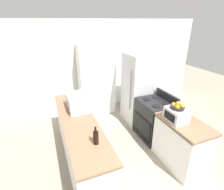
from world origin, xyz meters
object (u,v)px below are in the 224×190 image
at_px(toaster_oven, 176,115).
at_px(wine_bottle, 96,137).
at_px(pantry_cabinet, 96,80).
at_px(stove, 154,119).
at_px(microwave, 78,102).
at_px(fruit_bowl, 178,106).
at_px(refrigerator, 138,89).

bearing_deg(toaster_oven, wine_bottle, -177.15).
relative_size(pantry_cabinet, stove, 1.87).
bearing_deg(microwave, fruit_bowl, -34.91).
height_order(pantry_cabinet, wine_bottle, pantry_cabinet).
bearing_deg(microwave, stove, -9.91).
relative_size(microwave, wine_bottle, 1.90).
xyz_separation_m(refrigerator, toaster_oven, (-0.15, -1.59, 0.11)).
relative_size(refrigerator, microwave, 3.40).
bearing_deg(wine_bottle, refrigerator, 45.06).
bearing_deg(pantry_cabinet, fruit_bowl, -73.70).
xyz_separation_m(pantry_cabinet, fruit_bowl, (0.72, -2.45, 0.19)).
height_order(stove, refrigerator, refrigerator).
bearing_deg(wine_bottle, stove, 27.78).
relative_size(stove, microwave, 1.99).
bearing_deg(pantry_cabinet, microwave, -120.59).
height_order(pantry_cabinet, fruit_bowl, pantry_cabinet).
bearing_deg(refrigerator, toaster_oven, -95.57).
xyz_separation_m(pantry_cabinet, refrigerator, (0.86, -0.88, -0.08)).
height_order(stove, microwave, microwave).
distance_m(microwave, fruit_bowl, 1.88).
xyz_separation_m(stove, refrigerator, (0.01, 0.80, 0.45)).
bearing_deg(refrigerator, pantry_cabinet, 134.50).
distance_m(stove, refrigerator, 0.91).
bearing_deg(microwave, toaster_oven, -35.37).
bearing_deg(fruit_bowl, microwave, 145.09).
bearing_deg(stove, wine_bottle, -152.22).
relative_size(pantry_cabinet, toaster_oven, 5.32).
bearing_deg(wine_bottle, microwave, 91.07).
xyz_separation_m(stove, wine_bottle, (-1.65, -0.87, 0.56)).
xyz_separation_m(pantry_cabinet, wine_bottle, (-0.80, -2.54, 0.02)).
bearing_deg(microwave, refrigerator, 16.71).
bearing_deg(refrigerator, wine_bottle, -134.94).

